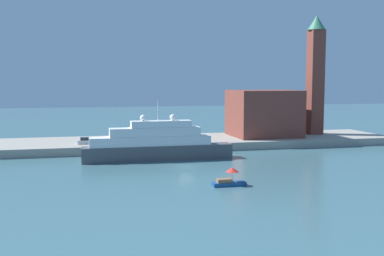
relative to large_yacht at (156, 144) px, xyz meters
The scene contains 9 objects.
ground 9.45m from the large_yacht, 63.39° to the right, with size 400.00×400.00×0.00m, color #3D6670.
quay_dock 18.46m from the large_yacht, 77.39° to the left, with size 110.00×19.77×1.78m, color gray.
large_yacht is the anchor object (origin of this frame).
small_motorboat 25.27m from the large_yacht, 74.49° to the right, with size 4.87×1.88×2.69m.
harbor_building 34.92m from the large_yacht, 32.03° to the left, with size 15.34×14.14×11.14m, color brown.
bell_tower 49.68m from the large_yacht, 23.97° to the left, with size 4.46×4.46×29.51m.
parked_car 18.69m from the large_yacht, 133.42° to the left, with size 3.84×1.88×1.42m.
person_figure 12.33m from the large_yacht, 127.13° to the left, with size 0.36×0.36×1.55m.
mooring_bollard 12.47m from the large_yacht, 47.44° to the left, with size 0.50×0.50×0.68m, color black.
Camera 1 is at (-17.81, -78.92, 14.98)m, focal length 43.38 mm.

